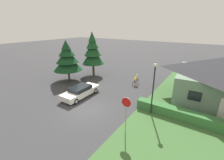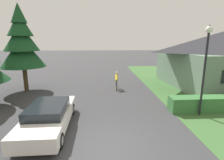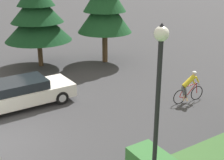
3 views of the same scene
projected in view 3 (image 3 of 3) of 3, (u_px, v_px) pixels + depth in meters
The scene contains 5 objects.
sedan_left_lane at pixel (20, 93), 14.08m from camera, with size 1.92×4.78×1.25m.
cyclist at pixel (189, 87), 14.49m from camera, with size 0.44×1.74×1.50m.
street_lamp at pixel (158, 89), 7.40m from camera, with size 0.35×0.35×4.90m.
conifer_tall_near at pixel (37, 13), 18.78m from camera, with size 4.09×4.09×5.92m.
conifer_tall_far at pixel (105, 1), 19.42m from camera, with size 3.48×3.48×6.97m.
Camera 3 is at (10.51, -1.80, 6.12)m, focal length 50.00 mm.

